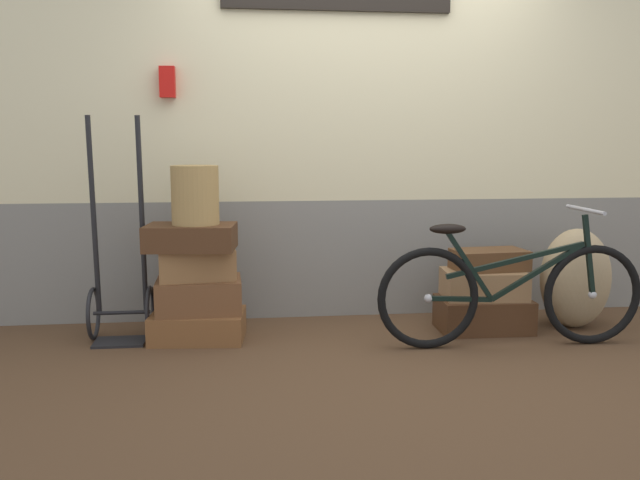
% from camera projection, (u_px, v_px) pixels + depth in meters
% --- Properties ---
extents(ground, '(9.71, 5.20, 0.06)m').
position_uv_depth(ground, '(389.00, 351.00, 4.10)').
color(ground, '#513823').
extents(station_building, '(7.71, 0.74, 2.98)m').
position_uv_depth(station_building, '(367.00, 104.00, 4.71)').
color(station_building, gray).
rests_on(station_building, ground).
extents(suitcase_0, '(0.60, 0.44, 0.17)m').
position_uv_depth(suitcase_0, '(198.00, 326.00, 4.22)').
color(suitcase_0, brown).
rests_on(suitcase_0, ground).
extents(suitcase_1, '(0.53, 0.39, 0.21)m').
position_uv_depth(suitcase_1, '(199.00, 295.00, 4.22)').
color(suitcase_1, brown).
rests_on(suitcase_1, suitcase_0).
extents(suitcase_2, '(0.49, 0.34, 0.19)m').
position_uv_depth(suitcase_2, '(197.00, 264.00, 4.19)').
color(suitcase_2, olive).
rests_on(suitcase_2, suitcase_1).
extents(suitcase_3, '(0.57, 0.41, 0.16)m').
position_uv_depth(suitcase_3, '(191.00, 237.00, 4.13)').
color(suitcase_3, '#4C2D19').
rests_on(suitcase_3, suitcase_2).
extents(suitcase_4, '(0.60, 0.38, 0.22)m').
position_uv_depth(suitcase_4, '(483.00, 314.00, 4.42)').
color(suitcase_4, '#4C2D19').
rests_on(suitcase_4, ground).
extents(suitcase_5, '(0.55, 0.38, 0.18)m').
position_uv_depth(suitcase_5, '(484.00, 284.00, 4.41)').
color(suitcase_5, '#9E754C').
rests_on(suitcase_5, suitcase_4).
extents(suitcase_6, '(0.49, 0.32, 0.13)m').
position_uv_depth(suitcase_6, '(489.00, 260.00, 4.42)').
color(suitcase_6, brown).
rests_on(suitcase_6, suitcase_5).
extents(wicker_basket, '(0.29, 0.29, 0.36)m').
position_uv_depth(wicker_basket, '(195.00, 195.00, 4.11)').
color(wicker_basket, '#A8844C').
rests_on(wicker_basket, suitcase_3).
extents(luggage_trolley, '(0.38, 0.39, 1.39)m').
position_uv_depth(luggage_trolley, '(121.00, 291.00, 4.20)').
color(luggage_trolley, black).
rests_on(luggage_trolley, ground).
extents(burlap_sack, '(0.46, 0.39, 0.66)m').
position_uv_depth(burlap_sack, '(575.00, 278.00, 4.47)').
color(burlap_sack, tan).
rests_on(burlap_sack, ground).
extents(bicycle, '(1.63, 0.46, 0.84)m').
position_uv_depth(bicycle, '(510.00, 292.00, 4.05)').
color(bicycle, black).
rests_on(bicycle, ground).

